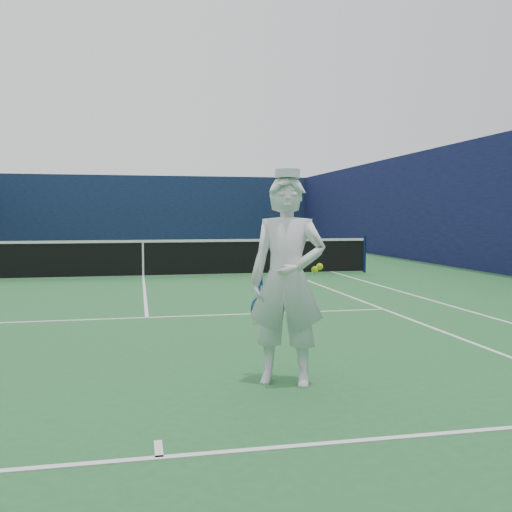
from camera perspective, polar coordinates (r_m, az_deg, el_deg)
The scene contains 5 objects.
ground at distance 15.81m, azimuth -11.21°, elevation -2.06°, with size 80.00×80.00×0.00m, color #256330.
court_markings at distance 15.81m, azimuth -11.21°, elevation -2.05°, with size 11.03×23.83×0.01m.
windscreen_fence at distance 15.72m, azimuth -11.31°, elevation 5.20°, with size 20.12×36.12×4.00m.
tennis_net at distance 15.76m, azimuth -11.24°, elevation -0.06°, with size 12.88×0.09×1.07m.
tennis_player at distance 5.58m, azimuth 3.12°, elevation -2.41°, with size 0.88×0.77×2.10m.
Camera 1 is at (-0.12, -15.72, 1.65)m, focal length 40.00 mm.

